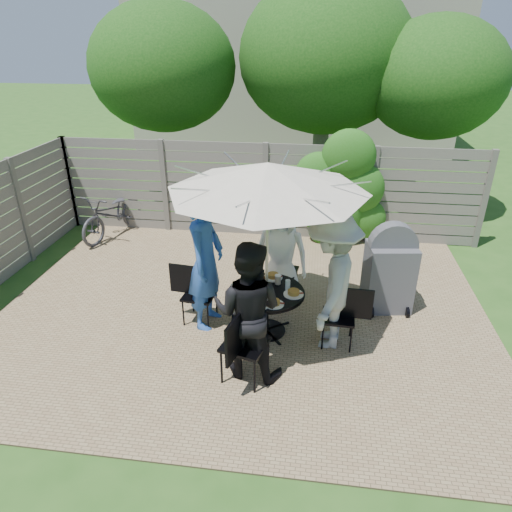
# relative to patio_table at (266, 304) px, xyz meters

# --- Properties ---
(backyard_envelope) EXTENTS (60.00, 60.00, 5.00)m
(backyard_envelope) POSITION_rel_patio_table_xyz_m (-0.31, 10.55, 2.16)
(backyard_envelope) COLOR #295219
(backyard_envelope) RESTS_ON ground
(patio_table) EXTENTS (1.12, 1.12, 0.65)m
(patio_table) POSITION_rel_patio_table_xyz_m (0.00, 0.00, 0.00)
(patio_table) COLOR black
(patio_table) RESTS_ON ground
(umbrella) EXTENTS (2.73, 2.73, 2.34)m
(umbrella) POSITION_rel_patio_table_xyz_m (0.00, 0.00, 1.72)
(umbrella) COLOR silver
(umbrella) RESTS_ON ground
(chair_back) EXTENTS (0.49, 0.68, 0.90)m
(chair_back) POSITION_rel_patio_table_xyz_m (0.14, 0.96, -0.18)
(chair_back) COLOR black
(chair_back) RESTS_ON ground
(person_back) EXTENTS (0.86, 0.62, 1.63)m
(person_back) POSITION_rel_patio_table_xyz_m (0.12, 0.82, 0.36)
(person_back) COLOR white
(person_back) RESTS_ON ground
(chair_left) EXTENTS (0.64, 0.46, 0.86)m
(chair_left) POSITION_rel_patio_table_xyz_m (-0.95, 0.14, -0.19)
(chair_left) COLOR black
(chair_left) RESTS_ON ground
(person_left) EXTENTS (0.55, 0.75, 1.90)m
(person_left) POSITION_rel_patio_table_xyz_m (-0.82, 0.12, 0.50)
(person_left) COLOR blue
(person_left) RESTS_ON ground
(chair_front) EXTENTS (0.58, 0.75, 0.99)m
(chair_front) POSITION_rel_patio_table_xyz_m (-0.14, -0.96, -0.15)
(chair_front) COLOR black
(chair_front) RESTS_ON ground
(person_front) EXTENTS (0.91, 0.76, 1.71)m
(person_front) POSITION_rel_patio_table_xyz_m (-0.12, -0.82, 0.40)
(person_front) COLOR black
(person_front) RESTS_ON ground
(chair_right) EXTENTS (0.62, 0.43, 0.85)m
(chair_right) POSITION_rel_patio_table_xyz_m (0.95, -0.13, -0.20)
(chair_right) COLOR black
(chair_right) RESTS_ON ground
(person_right) EXTENTS (0.83, 1.25, 1.81)m
(person_right) POSITION_rel_patio_table_xyz_m (0.82, -0.12, 0.45)
(person_right) COLOR #A8A8A3
(person_right) RESTS_ON ground
(plate_back) EXTENTS (0.26, 0.26, 0.06)m
(plate_back) POSITION_rel_patio_table_xyz_m (0.05, 0.36, 0.22)
(plate_back) COLOR white
(plate_back) RESTS_ON patio_table
(plate_left) EXTENTS (0.26, 0.26, 0.06)m
(plate_left) POSITION_rel_patio_table_xyz_m (-0.36, 0.05, 0.22)
(plate_left) COLOR white
(plate_left) RESTS_ON patio_table
(plate_front) EXTENTS (0.26, 0.26, 0.06)m
(plate_front) POSITION_rel_patio_table_xyz_m (-0.05, -0.36, 0.22)
(plate_front) COLOR white
(plate_front) RESTS_ON patio_table
(plate_right) EXTENTS (0.26, 0.26, 0.06)m
(plate_right) POSITION_rel_patio_table_xyz_m (0.36, -0.05, 0.22)
(plate_right) COLOR white
(plate_right) RESTS_ON patio_table
(plate_extra) EXTENTS (0.24, 0.24, 0.06)m
(plate_extra) POSITION_rel_patio_table_xyz_m (0.14, -0.32, 0.22)
(plate_extra) COLOR white
(plate_extra) RESTS_ON patio_table
(glass_left) EXTENTS (0.07, 0.07, 0.14)m
(glass_left) POSITION_rel_patio_table_xyz_m (-0.27, -0.07, 0.27)
(glass_left) COLOR silver
(glass_left) RESTS_ON patio_table
(glass_front) EXTENTS (0.07, 0.07, 0.14)m
(glass_front) POSITION_rel_patio_table_xyz_m (0.07, -0.27, 0.27)
(glass_front) COLOR silver
(glass_front) RESTS_ON patio_table
(glass_right) EXTENTS (0.07, 0.07, 0.14)m
(glass_right) POSITION_rel_patio_table_xyz_m (0.27, 0.07, 0.27)
(glass_right) COLOR silver
(glass_right) RESTS_ON patio_table
(syrup_jug) EXTENTS (0.09, 0.09, 0.16)m
(syrup_jug) POSITION_rel_patio_table_xyz_m (-0.05, 0.06, 0.28)
(syrup_jug) COLOR #59280C
(syrup_jug) RESTS_ON patio_table
(coffee_cup) EXTENTS (0.08, 0.08, 0.12)m
(coffee_cup) POSITION_rel_patio_table_xyz_m (0.13, 0.20, 0.26)
(coffee_cup) COLOR #C6B293
(coffee_cup) RESTS_ON patio_table
(bicycle) EXTENTS (1.04, 1.84, 0.91)m
(bicycle) POSITION_rel_patio_table_xyz_m (-3.37, 2.86, 0.00)
(bicycle) COLOR #333338
(bicycle) RESTS_ON ground
(bbq_grill) EXTENTS (0.72, 0.59, 1.34)m
(bbq_grill) POSITION_rel_patio_table_xyz_m (1.67, 0.85, 0.16)
(bbq_grill) COLOR #4E4E53
(bbq_grill) RESTS_ON ground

